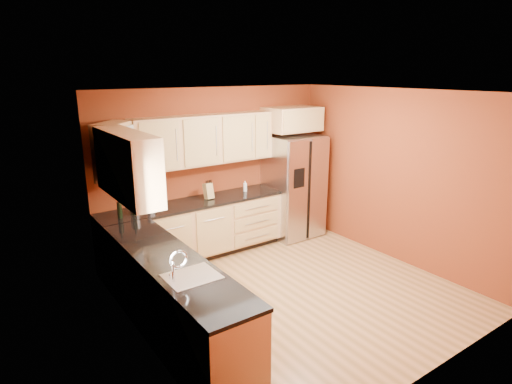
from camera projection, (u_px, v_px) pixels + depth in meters
floor at (292, 291)px, 5.71m from camera, size 4.00×4.00×0.00m
ceiling at (297, 92)px, 5.00m from camera, size 4.00×4.00×0.00m
wall_back at (215, 169)px, 6.93m from camera, size 4.00×0.04×2.60m
wall_front at (439, 252)px, 3.78m from camera, size 4.00×0.04×2.60m
wall_left at (139, 232)px, 4.25m from camera, size 0.04×4.00×2.60m
wall_right at (396, 176)px, 6.46m from camera, size 0.04×4.00×2.60m
base_cabinets_back at (195, 231)px, 6.63m from camera, size 2.90×0.60×0.88m
base_cabinets_left at (172, 300)px, 4.65m from camera, size 0.60×2.80×0.88m
countertop_back at (194, 203)px, 6.49m from camera, size 2.90×0.62×0.04m
countertop_left at (171, 261)px, 4.53m from camera, size 0.62×2.80×0.04m
upper_cabinets_back at (205, 140)px, 6.52m from camera, size 2.30×0.33×0.75m
upper_cabinets_left at (127, 165)px, 4.77m from camera, size 0.33×1.35×0.75m
corner_upper_cabinet at (115, 151)px, 5.61m from camera, size 0.67×0.67×0.75m
over_fridge_cabinet at (292, 119)px, 7.23m from camera, size 0.92×0.60×0.40m
refrigerator at (293, 186)px, 7.49m from camera, size 0.90×0.75×1.78m
window at (160, 222)px, 3.80m from camera, size 0.03×0.90×1.00m
sink_faucet at (191, 263)px, 4.09m from camera, size 0.50×0.42×0.30m
canister_left at (151, 203)px, 6.12m from camera, size 0.14×0.14×0.19m
canister_right at (135, 206)px, 5.93m from camera, size 0.15×0.15×0.21m
wine_bottle_a at (119, 207)px, 5.75m from camera, size 0.08×0.08×0.30m
wine_bottle_b at (134, 205)px, 5.88m from camera, size 0.08×0.08×0.29m
knife_block at (208, 191)px, 6.62m from camera, size 0.13×0.12×0.25m
soap_dispenser at (245, 186)px, 7.03m from camera, size 0.07×0.07×0.17m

